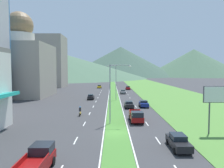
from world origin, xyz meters
name	(u,v)px	position (x,y,z in m)	size (l,w,h in m)	color
ground_plane	(116,133)	(0.00, 0.00, 0.00)	(600.00, 600.00, 0.00)	#38383A
grass_median	(113,91)	(0.00, 60.00, 0.03)	(3.20, 240.00, 0.06)	#477F33
grass_verge_right	(162,91)	(20.60, 60.00, 0.03)	(24.00, 240.00, 0.06)	#518438
lane_dash_left_2	(76,140)	(-5.10, -3.31, 0.01)	(0.16, 2.80, 0.01)	silver
lane_dash_left_3	(84,124)	(-5.10, 5.04, 0.01)	(0.16, 2.80, 0.01)	silver
lane_dash_left_4	(89,114)	(-5.10, 13.38, 0.01)	(0.16, 2.80, 0.01)	silver
lane_dash_left_5	(93,107)	(-5.10, 21.73, 0.01)	(0.16, 2.80, 0.01)	silver
lane_dash_left_6	(96,102)	(-5.10, 30.08, 0.01)	(0.16, 2.80, 0.01)	silver
lane_dash_left_7	(98,98)	(-5.10, 38.42, 0.01)	(0.16, 2.80, 0.01)	silver
lane_dash_left_8	(99,95)	(-5.10, 46.77, 0.01)	(0.16, 2.80, 0.01)	silver
lane_dash_left_9	(100,92)	(-5.10, 55.12, 0.01)	(0.16, 2.80, 0.01)	silver
lane_dash_left_10	(101,90)	(-5.10, 63.46, 0.01)	(0.16, 2.80, 0.01)	silver
lane_dash_right_2	(158,140)	(5.10, -3.31, 0.01)	(0.16, 2.80, 0.01)	silver
lane_dash_right_3	(147,124)	(5.10, 5.04, 0.01)	(0.16, 2.80, 0.01)	silver
lane_dash_right_4	(140,114)	(5.10, 13.38, 0.01)	(0.16, 2.80, 0.01)	silver
lane_dash_right_5	(135,107)	(5.10, 21.73, 0.01)	(0.16, 2.80, 0.01)	silver
lane_dash_right_6	(132,102)	(5.10, 30.08, 0.01)	(0.16, 2.80, 0.01)	silver
lane_dash_right_7	(130,98)	(5.10, 38.42, 0.01)	(0.16, 2.80, 0.01)	silver
lane_dash_right_8	(128,95)	(5.10, 46.77, 0.01)	(0.16, 2.80, 0.01)	silver
lane_dash_right_9	(126,92)	(5.10, 55.12, 0.01)	(0.16, 2.80, 0.01)	silver
lane_dash_right_10	(125,90)	(5.10, 63.46, 0.01)	(0.16, 2.80, 0.01)	silver
edge_line_median_left	(109,91)	(-1.75, 60.00, 0.01)	(0.16, 240.00, 0.01)	silver
edge_line_median_right	(117,91)	(1.75, 60.00, 0.01)	(0.16, 240.00, 0.01)	silver
domed_building	(20,65)	(-31.15, 42.49, 10.54)	(19.01, 19.01, 27.99)	#9E9384
midrise_colored	(49,62)	(-33.70, 84.68, 13.40)	(15.92, 15.92, 26.80)	#9E9384
hill_far_left	(45,63)	(-78.61, 220.37, 17.02)	(234.82, 234.82, 34.04)	#47664C
hill_far_center	(120,62)	(12.00, 284.22, 21.49)	(159.91, 159.91, 42.97)	#3D5647
hill_far_right	(193,63)	(116.73, 280.37, 19.60)	(139.62, 139.62, 39.20)	#47664C
street_lamp_near	(112,90)	(-0.53, 4.97, 5.60)	(3.51, 0.52, 9.67)	#99999E
street_lamp_mid	(115,80)	(0.26, 32.80, 5.83)	(3.01, 0.44, 10.22)	#99999E
billboard_roadside	(223,97)	(14.45, -0.70, 5.08)	(5.49, 0.28, 6.58)	#4C4C51
car_0	(128,88)	(6.67, 68.04, 0.77)	(2.01, 4.77, 1.51)	maroon
car_1	(178,142)	(6.75, -6.13, 0.81)	(1.89, 4.60, 1.60)	black
car_2	(129,104)	(3.36, 20.04, 0.79)	(2.01, 4.48, 1.53)	black
car_3	(143,104)	(6.93, 21.20, 0.80)	(2.03, 4.27, 1.56)	navy
car_4	(99,87)	(-6.83, 76.10, 0.78)	(2.02, 4.03, 1.55)	yellow
car_5	(123,92)	(3.54, 50.70, 0.73)	(1.91, 4.76, 1.39)	slate
car_6	(91,97)	(-6.95, 34.60, 0.79)	(1.86, 4.15, 1.56)	black
pickup_truck_0	(136,116)	(3.49, 6.26, 0.98)	(2.18, 5.40, 2.00)	maroon
pickup_truck_1	(37,161)	(-6.95, -11.59, 0.98)	(2.18, 5.40, 2.00)	maroon
motorcycle_rider	(80,112)	(-6.72, 11.38, 0.75)	(0.36, 2.00, 1.80)	black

